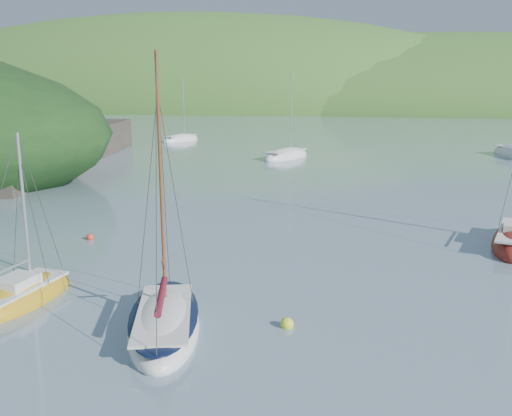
% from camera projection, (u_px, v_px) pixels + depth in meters
% --- Properties ---
extents(ground, '(700.00, 700.00, 0.00)m').
position_uv_depth(ground, '(213.00, 335.00, 19.93)').
color(ground, slate).
rests_on(ground, ground).
extents(shoreline_hills, '(690.00, 135.00, 56.00)m').
position_uv_depth(shoreline_hills, '(339.00, 105.00, 185.94)').
color(shoreline_hills, '#296225').
rests_on(shoreline_hills, ground).
extents(daysailer_white, '(4.42, 7.19, 10.38)m').
position_uv_depth(daysailer_white, '(164.00, 324.00, 20.25)').
color(daysailer_white, white).
rests_on(daysailer_white, ground).
extents(sailboat_yellow, '(2.79, 5.75, 7.36)m').
position_uv_depth(sailboat_yellow, '(20.00, 298.00, 22.79)').
color(sailboat_yellow, '#B88C17').
rests_on(sailboat_yellow, ground).
extents(distant_sloop_a, '(5.49, 7.87, 10.64)m').
position_uv_depth(distant_sloop_a, '(286.00, 157.00, 63.39)').
color(distant_sloop_a, white).
rests_on(distant_sloop_a, ground).
extents(distant_sloop_c, '(4.77, 7.09, 9.56)m').
position_uv_depth(distant_sloop_c, '(181.00, 140.00, 80.45)').
color(distant_sloop_c, white).
rests_on(distant_sloop_c, ground).
extents(mooring_buoys, '(24.00, 9.99, 0.49)m').
position_uv_depth(mooring_buoys, '(248.00, 292.00, 23.59)').
color(mooring_buoys, yellow).
rests_on(mooring_buoys, ground).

